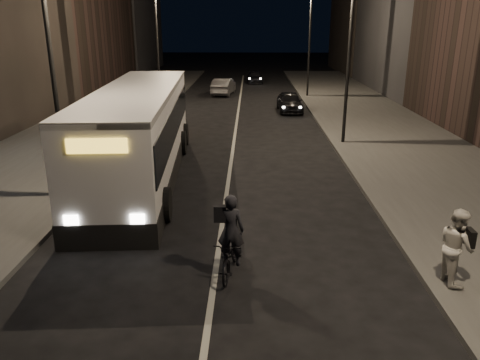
# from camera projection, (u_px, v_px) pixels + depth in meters

# --- Properties ---
(ground) EXTENTS (180.00, 180.00, 0.00)m
(ground) POSITION_uv_depth(u_px,v_px,m) (218.00, 253.00, 12.71)
(ground) COLOR black
(ground) RESTS_ON ground
(sidewalk_right) EXTENTS (7.00, 70.00, 0.16)m
(sidewalk_right) POSITION_uv_depth(u_px,v_px,m) (389.00, 135.00, 25.77)
(sidewalk_right) COLOR #3C3C39
(sidewalk_right) RESTS_ON ground
(sidewalk_left) EXTENTS (7.00, 70.00, 0.16)m
(sidewalk_left) POSITION_uv_depth(u_px,v_px,m) (83.00, 133.00, 26.12)
(sidewalk_left) COLOR #3C3C39
(sidewalk_left) RESTS_ON ground
(streetlight_right_mid) EXTENTS (1.20, 0.44, 8.12)m
(streetlight_right_mid) POSITION_uv_depth(u_px,v_px,m) (345.00, 36.00, 22.26)
(streetlight_right_mid) COLOR black
(streetlight_right_mid) RESTS_ON sidewalk_right
(streetlight_right_far) EXTENTS (1.20, 0.44, 8.12)m
(streetlight_right_far) POSITION_uv_depth(u_px,v_px,m) (307.00, 30.00, 37.41)
(streetlight_right_far) COLOR black
(streetlight_right_far) RESTS_ON sidewalk_right
(streetlight_left_near) EXTENTS (1.20, 0.44, 8.12)m
(streetlight_left_near) POSITION_uv_depth(u_px,v_px,m) (57.00, 42.00, 14.90)
(streetlight_left_near) COLOR black
(streetlight_left_near) RESTS_ON sidewalk_left
(streetlight_left_far) EXTENTS (1.20, 0.44, 8.12)m
(streetlight_left_far) POSITION_uv_depth(u_px,v_px,m) (160.00, 32.00, 31.95)
(streetlight_left_far) COLOR black
(streetlight_left_far) RESTS_ON sidewalk_left
(city_bus) EXTENTS (3.83, 13.39, 3.57)m
(city_bus) POSITION_uv_depth(u_px,v_px,m) (140.00, 129.00, 18.47)
(city_bus) COLOR white
(city_bus) RESTS_ON ground
(cyclist_on_bicycle) EXTENTS (0.92, 1.95, 2.17)m
(cyclist_on_bicycle) POSITION_uv_depth(u_px,v_px,m) (231.00, 248.00, 11.42)
(cyclist_on_bicycle) COLOR black
(cyclist_on_bicycle) RESTS_ON ground
(pedestrian_woman) EXTENTS (0.77, 0.95, 1.83)m
(pedestrian_woman) POSITION_uv_depth(u_px,v_px,m) (456.00, 246.00, 10.72)
(pedestrian_woman) COLOR beige
(pedestrian_woman) RESTS_ON sidewalk_right
(car_near) EXTENTS (1.74, 4.07, 1.37)m
(car_near) POSITION_uv_depth(u_px,v_px,m) (290.00, 102.00, 32.67)
(car_near) COLOR black
(car_near) RESTS_ON ground
(car_mid) EXTENTS (2.02, 4.44, 1.41)m
(car_mid) POSITION_uv_depth(u_px,v_px,m) (223.00, 86.00, 40.38)
(car_mid) COLOR #38383A
(car_mid) RESTS_ON ground
(car_far) EXTENTS (1.74, 3.93, 1.12)m
(car_far) POSITION_uv_depth(u_px,v_px,m) (255.00, 77.00, 48.49)
(car_far) COLOR black
(car_far) RESTS_ON ground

